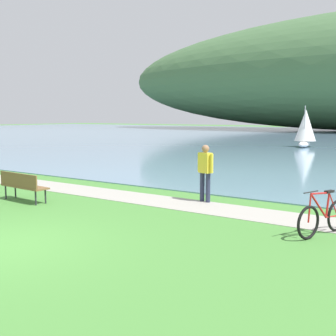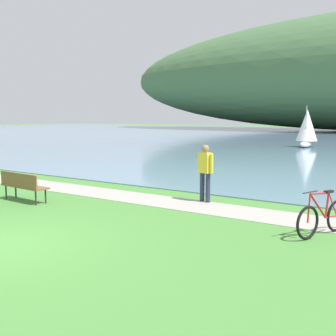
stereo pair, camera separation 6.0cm
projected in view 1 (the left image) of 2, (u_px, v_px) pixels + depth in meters
shoreline_path at (156, 201)px, 12.83m from camera, size 60.00×1.50×0.01m
park_bench_near_camera at (22, 184)px, 12.64m from camera, size 1.83×0.59×0.88m
bicycle_leaning_near_bench at (323, 217)px, 9.08m from camera, size 0.66×1.69×1.01m
person_at_shoreline at (205, 170)px, 12.53m from camera, size 0.59×0.31×1.71m
sailboat_nearest_to_shore at (305, 128)px, 34.07m from camera, size 1.87×2.89×3.31m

